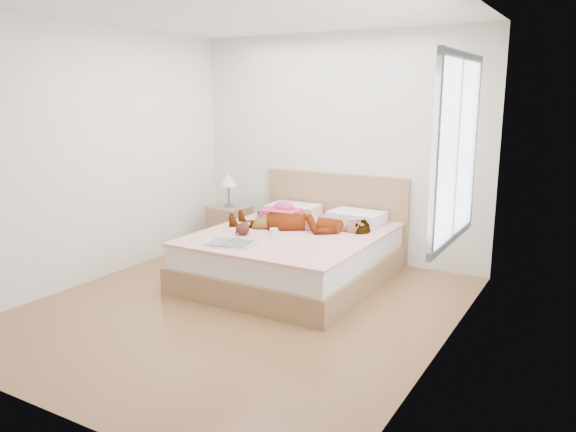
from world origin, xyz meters
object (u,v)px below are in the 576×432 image
Objects in this scene: coffee_mug at (274,233)px; towel at (283,213)px; nightstand at (229,224)px; bed at (297,252)px; plush_toy at (243,228)px; phone at (279,202)px; woman at (300,219)px; magazine at (229,243)px.

towel is at bearing 114.46° from coffee_mug.
nightstand is (-0.90, 0.21, -0.28)m from towel.
nightstand is at bearing 156.90° from bed.
nightstand is (-1.23, 0.93, -0.24)m from coffee_mug.
bed is 8.74× the size of plush_toy.
phone is 0.37× the size of plush_toy.
phone is 0.24m from towel.
bed is 1.38m from nightstand.
plush_toy is (0.12, -0.93, -0.10)m from phone.
phone is at bearing -142.87° from woman.
plush_toy is (-0.38, -0.53, -0.04)m from woman.
plush_toy is at bearing -133.36° from bed.
phone reaches higher than magazine.
coffee_mug is (-0.04, -0.39, 0.28)m from bed.
nightstand is at bearing 125.99° from magazine.
bed is (0.52, -0.51, -0.40)m from phone.
woman reaches higher than phone.
coffee_mug is (-0.02, -0.50, -0.05)m from woman.
towel reaches higher than magazine.
bed is 0.65m from plush_toy.
towel is at bearing -13.08° from nightstand.
magazine is at bearing -30.38° from woman.
plush_toy reaches higher than coffee_mug.
coffee_mug is at bearing -96.17° from bed.
woman reaches higher than coffee_mug.
bed is at bearing 46.64° from plush_toy.
coffee_mug is 0.35m from plush_toy.
coffee_mug is at bearing -76.20° from phone.
bed is 0.89m from magazine.
plush_toy is 1.32m from nightstand.
bed is at bearing -41.89° from towel.
magazine is 2.19× the size of plush_toy.
woman is 1.35m from nightstand.
bed is at bearing 83.83° from coffee_mug.
towel is 1.15m from magazine.
magazine is at bearing -94.16° from phone.
woman is 1.58× the size of nightstand.
phone is 0.72× the size of coffee_mug.
phone reaches higher than coffee_mug.
woman is at bearing 73.83° from magazine.
nightstand is (-0.98, 1.35, -0.20)m from magazine.
phone is 0.21× the size of towel.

